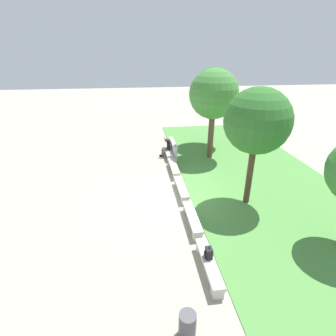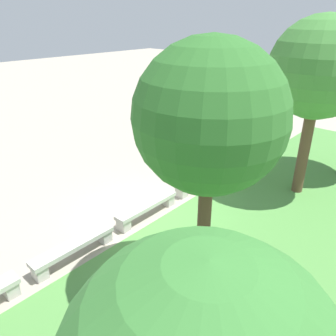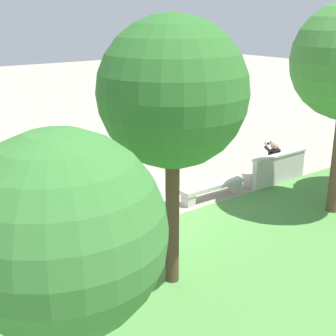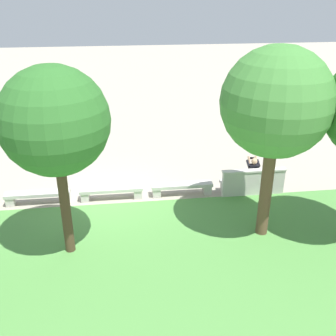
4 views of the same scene
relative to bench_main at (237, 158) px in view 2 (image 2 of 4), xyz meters
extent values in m
plane|color=#A89E8C|center=(5.08, 0.00, -0.31)|extent=(80.00, 80.00, 0.00)
cube|color=#518E42|center=(5.08, 4.38, -0.29)|extent=(24.37, 8.00, 0.03)
cube|color=beige|center=(0.00, 0.00, 0.08)|extent=(2.22, 0.40, 0.12)
cube|color=beige|center=(-0.93, 0.00, -0.14)|extent=(0.28, 0.34, 0.33)
cube|color=beige|center=(0.93, 0.00, -0.14)|extent=(0.28, 0.34, 0.33)
cube|color=beige|center=(2.54, 0.00, 0.08)|extent=(2.22, 0.40, 0.12)
cube|color=beige|center=(1.61, 0.00, -0.14)|extent=(0.28, 0.34, 0.33)
cube|color=beige|center=(3.47, 0.00, -0.14)|extent=(0.28, 0.34, 0.33)
cube|color=beige|center=(5.08, 0.00, 0.08)|extent=(2.22, 0.40, 0.12)
cube|color=beige|center=(4.15, 0.00, -0.14)|extent=(0.28, 0.34, 0.33)
cube|color=beige|center=(6.01, 0.00, -0.14)|extent=(0.28, 0.34, 0.33)
cube|color=beige|center=(7.62, 0.00, 0.08)|extent=(2.22, 0.40, 0.12)
cube|color=beige|center=(6.69, 0.00, -0.14)|extent=(0.28, 0.34, 0.33)
cube|color=beige|center=(8.55, 0.00, -0.14)|extent=(0.28, 0.34, 0.33)
cube|color=beige|center=(9.23, 0.00, -0.14)|extent=(0.28, 0.34, 0.33)
cube|color=beige|center=(0.00, 0.34, 0.17)|extent=(2.27, 0.18, 0.95)
cube|color=beige|center=(0.00, 0.34, 0.67)|extent=(2.33, 0.24, 0.06)
cube|color=olive|center=(0.00, 0.24, 0.28)|extent=(0.44, 0.02, 0.22)
cube|color=black|center=(-0.19, -0.45, -0.28)|extent=(0.11, 0.24, 0.06)
cylinder|color=#6B6051|center=(-0.19, -0.38, -0.07)|extent=(0.11, 0.11, 0.42)
cube|color=black|center=(0.01, -0.45, -0.28)|extent=(0.11, 0.24, 0.06)
cylinder|color=#6B6051|center=(0.01, -0.38, -0.07)|extent=(0.11, 0.11, 0.42)
cube|color=#6B6051|center=(-0.08, -0.19, 0.20)|extent=(0.31, 0.43, 0.12)
cube|color=black|center=(-0.08, 0.04, 0.48)|extent=(0.35, 0.23, 0.56)
sphere|color=tan|center=(-0.08, 0.04, 0.90)|extent=(0.22, 0.22, 0.22)
cylinder|color=black|center=(-0.27, -0.05, 0.77)|extent=(0.10, 0.31, 0.21)
cylinder|color=tan|center=(-0.21, -0.20, 0.85)|extent=(0.11, 0.19, 0.27)
cylinder|color=black|center=(0.11, -0.07, 0.77)|extent=(0.10, 0.31, 0.21)
cylinder|color=tan|center=(0.04, -0.20, 0.85)|extent=(0.10, 0.19, 0.27)
cube|color=black|center=(-0.08, -0.26, 0.89)|extent=(0.15, 0.02, 0.08)
cylinder|color=brown|center=(0.50, 2.73, 1.30)|extent=(0.35, 0.35, 3.22)
sphere|color=#428438|center=(0.50, 2.73, 3.82)|extent=(3.01, 3.01, 3.01)
cylinder|color=#4C3826|center=(6.24, 2.90, 1.23)|extent=(0.28, 0.28, 3.07)
sphere|color=#2D6B28|center=(6.24, 2.90, 3.60)|extent=(2.78, 2.78, 2.78)
camera|label=1|loc=(16.30, -2.13, 6.30)|focal=28.00mm
camera|label=2|loc=(10.88, 6.10, 5.22)|focal=35.00mm
camera|label=3|loc=(11.35, 9.62, 4.97)|focal=50.00mm
camera|label=4|loc=(4.64, 12.43, 6.61)|focal=42.00mm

